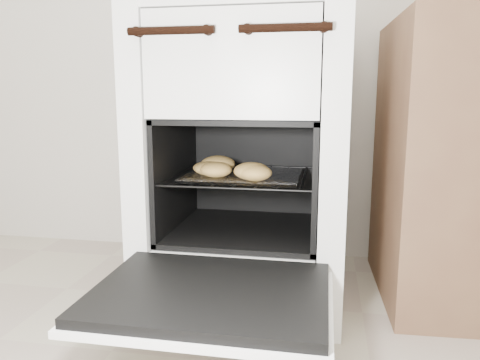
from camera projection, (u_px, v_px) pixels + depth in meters
The scene contains 5 objects.
stove at pixel (248, 157), 1.54m from camera, with size 0.62×0.69×0.95m.
oven_door at pixel (211, 296), 1.09m from camera, with size 0.56×0.43×0.04m.
oven_rack at pixel (245, 176), 1.49m from camera, with size 0.45×0.43×0.01m.
foil_sheet at pixel (244, 175), 1.47m from camera, with size 0.35×0.31×0.01m, color silver.
baked_rolls at pixel (227, 168), 1.42m from camera, with size 0.29×0.26×0.05m.
Camera 1 is at (0.21, -0.36, 0.67)m, focal length 35.00 mm.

